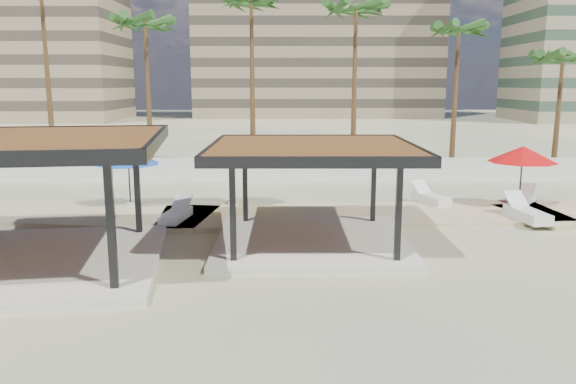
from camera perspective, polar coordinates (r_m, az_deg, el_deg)
name	(u,v)px	position (r m, az deg, el deg)	size (l,w,h in m)	color
ground	(323,276)	(15.88, 3.59, -8.47)	(200.00, 200.00, 0.00)	#CDBF88
promenade	(359,212)	(23.40, 7.23, -2.00)	(44.45, 7.97, 0.24)	#C6B284
boundary_wall	(304,169)	(31.31, 1.64, 2.37)	(56.00, 0.30, 1.20)	silver
building_mid	(317,26)	(93.51, 2.92, 16.48)	(38.00, 16.00, 30.40)	#847259
pavilion_central	(312,185)	(18.48, 2.47, 0.75)	(6.65, 6.65, 3.36)	beige
pavilion_west	(27,190)	(17.70, -24.98, 0.21)	(8.53, 8.53, 3.84)	beige
umbrella_b	(233,154)	(23.76, -5.63, 3.88)	(3.75, 3.75, 2.55)	beige
umbrella_c	(523,154)	(25.56, 22.74, 3.55)	(3.64, 3.64, 2.53)	beige
umbrella_f	(128,157)	(24.62, -15.94, 3.43)	(3.17, 3.17, 2.39)	beige
lounger_a	(176,215)	(21.76, -11.30, -2.28)	(1.00, 2.18, 0.80)	silver
lounger_b	(526,214)	(23.27, 23.07, -2.03)	(1.06, 2.47, 0.90)	silver
lounger_c	(430,198)	(25.26, 14.26, -0.56)	(1.41, 2.27, 0.82)	silver
lounger_d	(523,199)	(26.33, 22.73, -0.65)	(1.72, 1.99, 0.76)	silver
palm_c	(145,29)	(34.11, -14.30, 15.72)	(3.00, 3.00, 9.47)	brown
palm_d	(251,9)	(34.16, -3.74, 18.06)	(3.00, 3.00, 10.77)	brown
palm_e	(356,16)	(33.80, 6.92, 17.33)	(3.00, 3.00, 10.30)	brown
palm_f	(459,35)	(35.13, 16.94, 14.99)	(3.00, 3.00, 9.17)	brown
palm_g	(563,62)	(36.85, 26.13, 11.77)	(3.00, 3.00, 7.56)	brown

